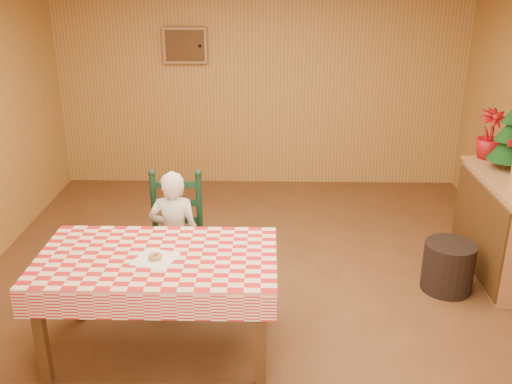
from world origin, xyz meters
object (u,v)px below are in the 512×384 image
Objects in this scene: seated_child at (175,236)px; storage_bin at (448,267)px; dining_table at (158,266)px; shelf_unit at (506,227)px; christmas_tree at (509,138)px; ladder_chair at (176,240)px.

seated_child is 2.59× the size of storage_bin.
storage_bin is at bearing 21.04° from dining_table.
shelf_unit is 0.79m from christmas_tree.
dining_table is at bearing -90.00° from ladder_chair.
shelf_unit is (2.88, 1.17, -0.22)m from dining_table.
storage_bin is at bearing -136.92° from christmas_tree.
dining_table is 0.74m from seated_child.
ladder_chair is 2.34m from storage_bin.
christmas_tree is at bearing 88.02° from shelf_unit.
seated_child is 3.04m from christmas_tree.
seated_child is at bearing 90.00° from dining_table.
storage_bin is (2.32, 0.10, -0.29)m from ladder_chair.
christmas_tree reaches higher than ladder_chair.
shelf_unit is 2.00× the size of christmas_tree.
ladder_chair is 2.90m from shelf_unit.
shelf_unit is (2.88, 0.39, -0.04)m from ladder_chair.
christmas_tree is 1.43× the size of storage_bin.
christmas_tree is (0.01, 0.25, 0.74)m from shelf_unit.
dining_table is at bearing 90.00° from seated_child.
seated_child is at bearing -166.48° from christmas_tree.
ladder_chair is 1.74× the size of christmas_tree.
ladder_chair reaches higher than dining_table.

